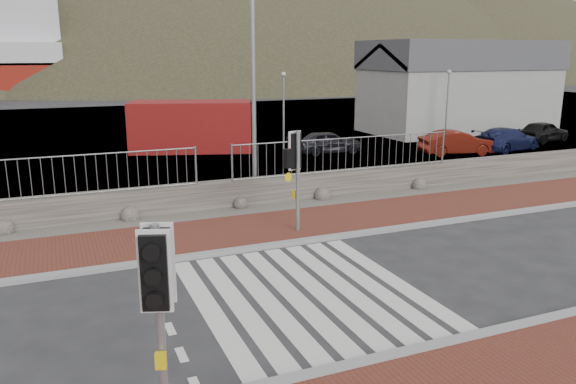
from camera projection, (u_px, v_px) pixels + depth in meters
name	position (u px, v px, depth m)	size (l,w,h in m)	color
ground	(306.00, 293.00, 12.00)	(220.00, 220.00, 0.00)	#28282B
sidewalk_far	(241.00, 232.00, 16.03)	(40.00, 3.00, 0.08)	brown
kerb_near	(380.00, 359.00, 9.30)	(40.00, 0.25, 0.12)	gray
kerb_far	(258.00, 248.00, 14.68)	(40.00, 0.25, 0.12)	gray
zebra_crossing	(306.00, 293.00, 12.00)	(4.62, 5.60, 0.01)	silver
gravel_strip	(221.00, 214.00, 17.82)	(40.00, 1.50, 0.06)	#59544C
stone_wall	(214.00, 196.00, 18.44)	(40.00, 0.60, 0.90)	#49433C
railing	(214.00, 155.00, 17.97)	(18.07, 0.07, 1.22)	gray
quay	(131.00, 132.00, 37.00)	(120.00, 40.00, 0.50)	#4C4C4F
water	(92.00, 96.00, 68.35)	(220.00, 50.00, 0.05)	#3F4C54
harbor_building	(459.00, 86.00, 36.62)	(12.20, 6.20, 5.80)	#9E9E99
hills_backdrop	(133.00, 218.00, 98.79)	(254.00, 90.00, 100.00)	#29301D
traffic_signal_near	(158.00, 285.00, 7.19)	(0.48, 0.37, 2.91)	gray
traffic_signal_far	(297.00, 160.00, 15.54)	(0.72, 0.42, 2.94)	gray
streetlight	(257.00, 51.00, 18.78)	(1.86, 0.79, 9.04)	gray
shipping_container	(191.00, 126.00, 29.38)	(6.20, 2.58, 2.58)	maroon
car_a	(328.00, 142.00, 28.70)	(1.39, 3.45, 1.18)	black
car_b	(457.00, 143.00, 28.36)	(1.31, 3.74, 1.23)	#63170E
car_c	(507.00, 139.00, 29.55)	(1.71, 4.22, 1.22)	#161B45
car_e	(543.00, 131.00, 32.48)	(1.44, 3.57, 1.22)	black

